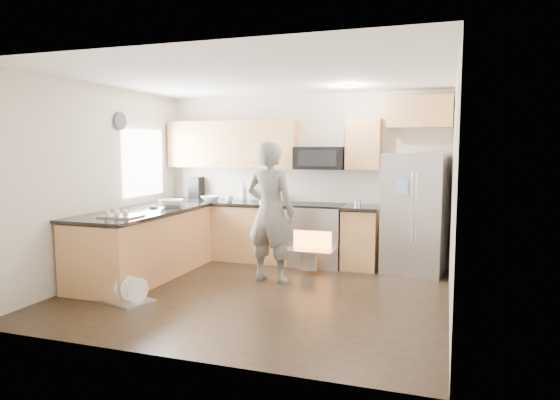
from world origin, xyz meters
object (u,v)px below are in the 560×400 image
(stove_range, at_px, (318,221))
(refrigerator, at_px, (415,214))
(dish_rack, at_px, (128,295))
(person, at_px, (270,212))

(stove_range, xyz_separation_m, refrigerator, (1.42, -0.04, 0.17))
(refrigerator, relative_size, dish_rack, 2.80)
(stove_range, distance_m, dish_rack, 3.04)
(refrigerator, relative_size, person, 0.91)
(dish_rack, bearing_deg, refrigerator, 39.23)
(person, relative_size, dish_rack, 3.07)
(refrigerator, xyz_separation_m, person, (-1.78, -1.07, 0.08))
(stove_range, height_order, refrigerator, stove_range)
(stove_range, bearing_deg, person, -108.12)
(refrigerator, bearing_deg, stove_range, -171.60)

